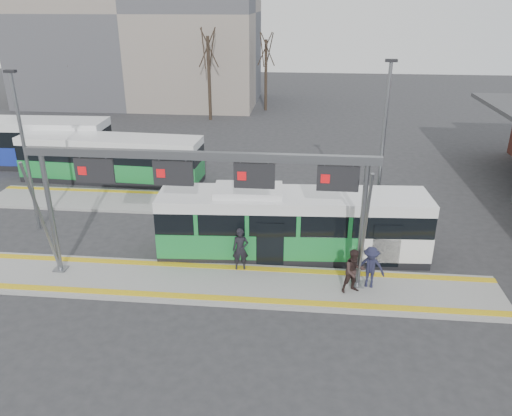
{
  "coord_description": "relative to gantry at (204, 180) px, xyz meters",
  "views": [
    {
      "loc": [
        3.24,
        -16.67,
        10.49
      ],
      "look_at": [
        1.29,
        3.0,
        2.08
      ],
      "focal_mm": 35.0,
      "sensor_mm": 36.0,
      "label": 1
    }
  ],
  "objects": [
    {
      "name": "ground",
      "position": [
        0.35,
        -0.25,
        -4.3
      ],
      "size": [
        120.0,
        120.0,
        0.0
      ],
      "primitive_type": "plane",
      "color": "#2D2D30",
      "rests_on": "ground"
    },
    {
      "name": "platform_main",
      "position": [
        0.35,
        -0.25,
        -4.22
      ],
      "size": [
        22.0,
        3.0,
        0.15
      ],
      "primitive_type": "cube",
      "color": "gray",
      "rests_on": "ground"
    },
    {
      "name": "platform_second",
      "position": [
        -3.65,
        7.75,
        -4.22
      ],
      "size": [
        20.0,
        3.0,
        0.15
      ],
      "primitive_type": "cube",
      "color": "gray",
      "rests_on": "ground"
    },
    {
      "name": "tactile_main",
      "position": [
        0.35,
        -0.25,
        -4.14
      ],
      "size": [
        22.0,
        2.65,
        0.02
      ],
      "color": "yellow",
      "rests_on": "platform_main"
    },
    {
      "name": "tactile_second",
      "position": [
        -3.65,
        8.9,
        -4.14
      ],
      "size": [
        20.0,
        0.35,
        0.02
      ],
      "color": "yellow",
      "rests_on": "platform_second"
    },
    {
      "name": "gantry",
      "position": [
        0.0,
        0.0,
        0.0
      ],
      "size": [
        13.0,
        1.68,
        5.2
      ],
      "color": "slate",
      "rests_on": "platform_main"
    },
    {
      "name": "apartment_block",
      "position": [
        -13.65,
        35.75,
        4.91
      ],
      "size": [
        24.5,
        12.5,
        18.4
      ],
      "color": "gray",
      "rests_on": "ground"
    },
    {
      "name": "hero_bus",
      "position": [
        3.21,
        2.57,
        -2.86
      ],
      "size": [
        11.52,
        3.09,
        3.13
      ],
      "rotation": [
        0.0,
        0.0,
        0.06
      ],
      "color": "black",
      "rests_on": "ground"
    },
    {
      "name": "bg_bus_green",
      "position": [
        -8.04,
        11.12,
        -2.93
      ],
      "size": [
        11.18,
        2.97,
        2.77
      ],
      "rotation": [
        0.0,
        0.0,
        -0.06
      ],
      "color": "black",
      "rests_on": "ground"
    },
    {
      "name": "bg_bus_blue",
      "position": [
        -15.27,
        13.41,
        -2.76
      ],
      "size": [
        12.01,
        3.03,
        3.11
      ],
      "rotation": [
        0.0,
        0.0,
        0.03
      ],
      "color": "black",
      "rests_on": "ground"
    },
    {
      "name": "passenger_a",
      "position": [
        1.2,
        0.85,
        -3.25
      ],
      "size": [
        0.71,
        0.52,
        1.79
      ],
      "primitive_type": "imported",
      "rotation": [
        0.0,
        0.0,
        0.14
      ],
      "color": "black",
      "rests_on": "platform_main"
    },
    {
      "name": "passenger_b",
      "position": [
        5.64,
        -0.44,
        -3.27
      ],
      "size": [
        1.03,
        0.92,
        1.76
      ],
      "primitive_type": "imported",
      "rotation": [
        0.0,
        0.0,
        0.36
      ],
      "color": "#2F211F",
      "rests_on": "platform_main"
    },
    {
      "name": "passenger_c",
      "position": [
        6.3,
        -0.01,
        -3.31
      ],
      "size": [
        1.2,
        0.85,
        1.69
      ],
      "primitive_type": "imported",
      "rotation": [
        0.0,
        0.0,
        -0.22
      ],
      "color": "#1F2037",
      "rests_on": "platform_main"
    },
    {
      "name": "tree_left",
      "position": [
        -5.07,
        27.93,
        2.01
      ],
      "size": [
        1.4,
        1.4,
        8.32
      ],
      "color": "#382B21",
      "rests_on": "ground"
    },
    {
      "name": "tree_mid",
      "position": [
        -0.35,
        32.64,
        1.48
      ],
      "size": [
        1.4,
        1.4,
        7.63
      ],
      "color": "#382B21",
      "rests_on": "ground"
    },
    {
      "name": "tree_far",
      "position": [
        -18.84,
        30.57,
        1.54
      ],
      "size": [
        1.4,
        1.4,
        7.7
      ],
      "color": "#382B21",
      "rests_on": "ground"
    },
    {
      "name": "lamp_west",
      "position": [
        -9.16,
        4.01,
        -0.27
      ],
      "size": [
        0.5,
        0.25,
        7.57
      ],
      "color": "slate",
      "rests_on": "ground"
    },
    {
      "name": "lamp_east",
      "position": [
        7.12,
        5.22,
        -0.03
      ],
      "size": [
        0.5,
        0.25,
        8.06
      ],
      "color": "slate",
      "rests_on": "ground"
    }
  ]
}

